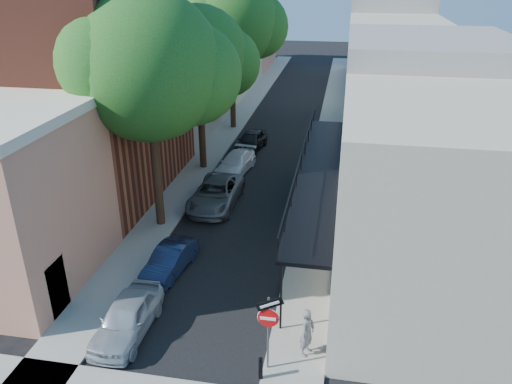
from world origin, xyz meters
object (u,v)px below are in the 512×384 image
at_px(parked_car_b, 170,260).
at_px(pedestrian, 307,332).
at_px(oak_far, 238,22).
at_px(parked_car_d, 236,163).
at_px(parked_car_a, 127,317).
at_px(sign_post, 268,321).
at_px(parked_car_c, 216,194).
at_px(oak_mid, 206,58).
at_px(bollard, 261,368).
at_px(oak_near, 159,69).
at_px(parked_car_e, 251,141).

xyz_separation_m(parked_car_b, pedestrian, (6.25, -4.10, 0.43)).
height_order(oak_far, parked_car_d, oak_far).
bearing_deg(parked_car_a, oak_far, 93.46).
xyz_separation_m(sign_post, pedestrian, (1.18, 0.91, -1.03)).
relative_size(parked_car_a, parked_car_c, 0.78).
bearing_deg(oak_mid, bollard, -70.10).
bearing_deg(bollard, sign_post, 71.44).
height_order(bollard, oak_near, oak_near).
distance_m(parked_car_c, parked_car_e, 9.35).
xyz_separation_m(bollard, oak_far, (-6.35, 26.77, 7.74)).
xyz_separation_m(oak_mid, parked_car_c, (1.83, -5.48, -6.35)).
bearing_deg(pedestrian, parked_car_d, 42.73).
xyz_separation_m(oak_far, parked_car_e, (1.95, -5.17, -7.58)).
bearing_deg(parked_car_d, sign_post, -66.23).
bearing_deg(oak_mid, sign_post, -69.14).
height_order(parked_car_d, parked_car_e, parked_car_e).
xyz_separation_m(bollard, parked_car_e, (-4.40, 21.60, 0.16)).
bearing_deg(oak_mid, pedestrian, -64.62).
xyz_separation_m(oak_mid, oak_far, (0.06, 9.04, 1.20)).
height_order(parked_car_e, pedestrian, pedestrian).
height_order(parked_car_d, pedestrian, pedestrian).
relative_size(bollard, oak_far, 0.07).
bearing_deg(oak_mid, parked_car_d, -16.17).
bearing_deg(parked_car_e, parked_car_c, -83.47).
distance_m(parked_car_a, parked_car_b, 4.05).
relative_size(parked_car_b, parked_car_e, 0.89).
height_order(parked_car_a, parked_car_b, parked_car_a).
distance_m(bollard, parked_car_a, 5.29).
bearing_deg(oak_far, oak_mid, -90.41).
bearing_deg(oak_far, parked_car_a, -87.14).
xyz_separation_m(oak_mid, parked_car_a, (1.33, -16.29, -6.38)).
xyz_separation_m(oak_far, parked_car_a, (1.26, -25.33, -7.58)).
xyz_separation_m(bollard, parked_car_d, (-4.57, 17.19, 0.09)).
relative_size(parked_car_c, pedestrian, 2.85).
xyz_separation_m(oak_far, parked_car_b, (1.44, -21.28, -7.68)).
relative_size(bollard, parked_car_a, 0.20).
distance_m(oak_mid, parked_car_a, 17.54).
xyz_separation_m(sign_post, parked_car_b, (-5.07, 5.01, -1.46)).
distance_m(sign_post, parked_car_e, 21.65).
xyz_separation_m(bollard, parked_car_b, (-4.91, 5.48, 0.06)).
relative_size(bollard, parked_car_b, 0.23).
height_order(sign_post, bollard, sign_post).
height_order(oak_near, oak_mid, oak_near).
relative_size(parked_car_a, parked_car_b, 1.12).
height_order(oak_near, parked_car_b, oak_near).
height_order(oak_mid, parked_car_c, oak_mid).
height_order(oak_mid, oak_far, oak_far).
relative_size(oak_mid, parked_car_e, 2.56).
distance_m(oak_mid, parked_car_d, 6.72).
bearing_deg(parked_car_a, oak_mid, 95.27).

